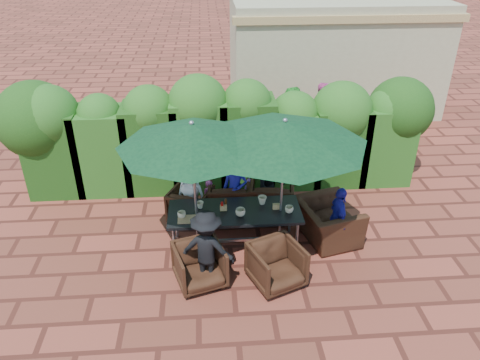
{
  "coord_description": "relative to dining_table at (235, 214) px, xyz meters",
  "views": [
    {
      "loc": [
        -0.32,
        -6.76,
        5.18
      ],
      "look_at": [
        0.21,
        0.4,
        1.14
      ],
      "focal_mm": 35.0,
      "sensor_mm": 36.0,
      "label": 1
    }
  ],
  "objects": [
    {
      "name": "chair_near_left",
      "position": [
        -0.62,
        -0.93,
        -0.29
      ],
      "size": [
        0.92,
        0.89,
        0.77
      ],
      "primitive_type": "imported",
      "rotation": [
        0.0,
        0.0,
        0.3
      ],
      "color": "black",
      "rests_on": "ground"
    },
    {
      "name": "child_right",
      "position": [
        0.36,
        1.07,
        -0.3
      ],
      "size": [
        0.32,
        0.29,
        0.75
      ],
      "primitive_type": "imported",
      "rotation": [
        0.0,
        0.0,
        -0.28
      ],
      "color": "#6F4392",
      "rests_on": "ground"
    },
    {
      "name": "dining_table",
      "position": [
        0.0,
        0.0,
        0.0
      ],
      "size": [
        2.3,
        0.9,
        0.75
      ],
      "color": "black",
      "rests_on": "ground"
    },
    {
      "name": "ground",
      "position": [
        -0.09,
        -0.02,
        -0.67
      ],
      "size": [
        80.0,
        80.0,
        0.0
      ],
      "primitive_type": "plane",
      "color": "brown",
      "rests_on": "ground"
    },
    {
      "name": "umbrella_left",
      "position": [
        -0.66,
        -0.04,
        1.54
      ],
      "size": [
        2.43,
        2.43,
        2.46
      ],
      "color": "gray",
      "rests_on": "ground"
    },
    {
      "name": "pedestrian_b",
      "position": [
        2.48,
        4.36,
        0.12
      ],
      "size": [
        0.77,
        0.48,
        1.6
      ],
      "primitive_type": "imported",
      "rotation": [
        0.0,
        0.0,
        3.16
      ],
      "color": "#CE4897",
      "rests_on": "ground"
    },
    {
      "name": "number_block_right",
      "position": [
        0.72,
        0.01,
        0.13
      ],
      "size": [
        0.12,
        0.06,
        0.1
      ],
      "primitive_type": "cube",
      "color": "#D9B56F",
      "rests_on": "dining_table"
    },
    {
      "name": "adult_far_mid",
      "position": [
        0.06,
        0.86,
        -0.02
      ],
      "size": [
        0.58,
        0.52,
        1.32
      ],
      "primitive_type": "imported",
      "rotation": [
        0.0,
        0.0,
        -0.34
      ],
      "color": "#1F1C99",
      "rests_on": "ground"
    },
    {
      "name": "chair_far_mid",
      "position": [
        -0.04,
        1.04,
        -0.26
      ],
      "size": [
        0.85,
        0.8,
        0.83
      ],
      "primitive_type": "imported",
      "rotation": [
        0.0,
        0.0,
        3.08
      ],
      "color": "black",
      "rests_on": "ground"
    },
    {
      "name": "cup_c",
      "position": [
        0.09,
        -0.16,
        0.14
      ],
      "size": [
        0.17,
        0.17,
        0.13
      ],
      "primitive_type": "imported",
      "color": "beige",
      "rests_on": "dining_table"
    },
    {
      "name": "adult_near_left",
      "position": [
        -0.5,
        -0.92,
        -0.01
      ],
      "size": [
        0.93,
        0.62,
        1.33
      ],
      "primitive_type": "imported",
      "rotation": [
        0.0,
        0.0,
        2.86
      ],
      "color": "black",
      "rests_on": "ground"
    },
    {
      "name": "chair_far_right",
      "position": [
        0.79,
        0.97,
        -0.25
      ],
      "size": [
        0.95,
        0.9,
        0.86
      ],
      "primitive_type": "imported",
      "rotation": [
        0.0,
        0.0,
        2.98
      ],
      "color": "black",
      "rests_on": "ground"
    },
    {
      "name": "cup_a",
      "position": [
        -0.91,
        -0.14,
        0.13
      ],
      "size": [
        0.14,
        0.14,
        0.11
      ],
      "primitive_type": "imported",
      "color": "beige",
      "rests_on": "dining_table"
    },
    {
      "name": "cup_e",
      "position": [
        0.93,
        -0.12,
        0.13
      ],
      "size": [
        0.15,
        0.15,
        0.12
      ],
      "primitive_type": "imported",
      "color": "beige",
      "rests_on": "dining_table"
    },
    {
      "name": "building",
      "position": [
        3.41,
        6.97,
        0.93
      ],
      "size": [
        6.2,
        3.08,
        3.2
      ],
      "color": "tan",
      "rests_on": "ground"
    },
    {
      "name": "child_left",
      "position": [
        -0.42,
        1.01,
        -0.29
      ],
      "size": [
        0.33,
        0.29,
        0.78
      ],
      "primitive_type": "imported",
      "rotation": [
        0.0,
        0.0,
        0.24
      ],
      "color": "#CE4897",
      "rests_on": "ground"
    },
    {
      "name": "chair_far_left",
      "position": [
        -0.79,
        0.9,
        -0.3
      ],
      "size": [
        0.95,
        0.93,
        0.76
      ],
      "primitive_type": "imported",
      "rotation": [
        0.0,
        0.0,
        2.72
      ],
      "color": "black",
      "rests_on": "ground"
    },
    {
      "name": "pedestrian_a",
      "position": [
        1.71,
        4.13,
        0.12
      ],
      "size": [
        1.44,
        1.4,
        1.59
      ],
      "primitive_type": "imported",
      "rotation": [
        0.0,
        0.0,
        2.38
      ],
      "color": "green",
      "rests_on": "ground"
    },
    {
      "name": "number_block_left",
      "position": [
        -0.19,
        0.03,
        0.13
      ],
      "size": [
        0.12,
        0.06,
        0.1
      ],
      "primitive_type": "cube",
      "color": "#D9B56F",
      "rests_on": "dining_table"
    },
    {
      "name": "adult_far_right",
      "position": [
        0.77,
        1.05,
        -0.07
      ],
      "size": [
        0.63,
        0.45,
        1.2
      ],
      "primitive_type": "imported",
      "rotation": [
        0.0,
        0.0,
        0.17
      ],
      "color": "black",
      "rests_on": "ground"
    },
    {
      "name": "pedestrian_c",
      "position": [
        3.04,
        4.27,
        0.09
      ],
      "size": [
        1.07,
        0.78,
        1.53
      ],
      "primitive_type": "imported",
      "rotation": [
        0.0,
        0.0,
        2.75
      ],
      "color": "gray",
      "rests_on": "ground"
    },
    {
      "name": "ketchup_bottle",
      "position": [
        -0.22,
        0.03,
        0.16
      ],
      "size": [
        0.04,
        0.04,
        0.17
      ],
      "primitive_type": "cylinder",
      "color": "#B20C0A",
      "rests_on": "dining_table"
    },
    {
      "name": "hedge_wall",
      "position": [
        -0.29,
        2.3,
        0.64
      ],
      "size": [
        9.1,
        1.6,
        2.49
      ],
      "color": "#15390F",
      "rests_on": "ground"
    },
    {
      "name": "chair_near_right",
      "position": [
        0.6,
        -1.03,
        -0.28
      ],
      "size": [
        0.98,
        0.95,
        0.78
      ],
      "primitive_type": "imported",
      "rotation": [
        0.0,
        0.0,
        0.4
      ],
      "color": "black",
      "rests_on": "ground"
    },
    {
      "name": "serving_tray",
      "position": [
        -0.8,
        -0.21,
        0.08
      ],
      "size": [
        0.35,
        0.25,
        0.02
      ],
      "primitive_type": "cube",
      "color": "#AC8053",
      "rests_on": "dining_table"
    },
    {
      "name": "sauce_bottle",
      "position": [
        -0.15,
        0.12,
        0.16
      ],
      "size": [
        0.04,
        0.04,
        0.17
      ],
      "primitive_type": "cylinder",
      "color": "#4C230C",
      "rests_on": "dining_table"
    },
    {
      "name": "adult_far_left",
      "position": [
        -0.77,
        0.87,
        -0.09
      ],
      "size": [
        0.67,
        0.55,
        1.17
      ],
      "primitive_type": "imported",
      "rotation": [
        0.0,
        0.0,
        -0.41
      ],
      "color": "silver",
      "rests_on": "ground"
    },
    {
      "name": "cup_b",
      "position": [
        -0.6,
        0.14,
        0.13
      ],
      "size": [
        0.13,
        0.13,
        0.12
      ],
      "primitive_type": "imported",
      "color": "beige",
      "rests_on": "dining_table"
    },
    {
      "name": "chair_end_right",
      "position": [
        1.7,
        0.1,
        -0.19
      ],
      "size": [
        0.97,
        1.25,
        0.97
      ],
      "primitive_type": "imported",
      "rotation": [
        0.0,
        0.0,
        1.82
      ],
      "color": "black",
      "rests_on": "ground"
    },
    {
      "name": "cup_d",
      "position": [
        0.5,
        0.19,
        0.15
      ],
      "size": [
        0.16,
        0.16,
        0.15
      ],
      "primitive_type": "imported",
      "color": "beige",
      "rests_on": "dining_table"
    },
    {
      "name": "adult_end_right",
      "position": [
        1.83,
        -0.09,
        -0.09
      ],
      "size": [
        0.36,
        0.69,
        1.16
      ],
      "primitive_type": "imported",
      "rotation": [
        0.0,
        0.0,
        1.6
      ],
      "color": "#1F1C99",
      "rests_on": "ground"
    },
    {
      "name": "umbrella_right",
      "position": [
        0.8,
        -0.05,
        1.54
      ],
      "size": [
        2.72,
        2.72,
        2.46
      ],
      "color": "gray",
      "rests_on": "ground"
    }
  ]
}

